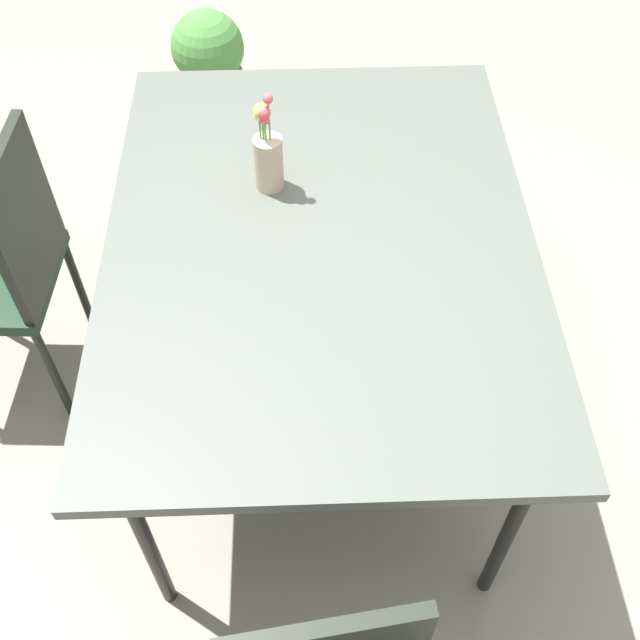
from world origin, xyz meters
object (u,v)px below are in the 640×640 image
(dining_table, at_px, (320,247))
(potted_plant, at_px, (210,63))
(chair_far_side, at_px, (5,263))
(flower_vase, at_px, (268,156))

(dining_table, bearing_deg, potted_plant, 14.98)
(dining_table, height_order, chair_far_side, chair_far_side)
(dining_table, relative_size, flower_vase, 5.14)
(dining_table, xyz_separation_m, chair_far_side, (0.17, 0.93, -0.21))
(flower_vase, bearing_deg, dining_table, -146.06)
(dining_table, relative_size, potted_plant, 3.07)
(dining_table, bearing_deg, chair_far_side, 79.86)
(flower_vase, bearing_deg, potted_plant, 12.00)
(dining_table, height_order, potted_plant, dining_table)
(chair_far_side, height_order, potted_plant, chair_far_side)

